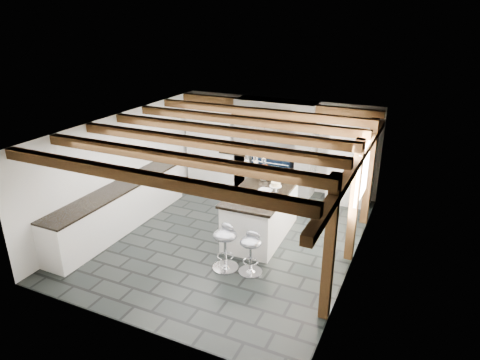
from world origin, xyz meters
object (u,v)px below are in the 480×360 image
at_px(kitchen_island, 261,213).
at_px(bar_stool_far, 226,242).
at_px(bar_stool_near, 251,248).
at_px(range_cooker, 274,173).

bearing_deg(kitchen_island, bar_stool_far, -96.32).
relative_size(kitchen_island, bar_stool_near, 2.64).
height_order(bar_stool_near, bar_stool_far, bar_stool_far).
relative_size(bar_stool_near, bar_stool_far, 0.90).
distance_m(range_cooker, kitchen_island, 2.44).
relative_size(kitchen_island, bar_stool_far, 2.39).
height_order(range_cooker, bar_stool_far, range_cooker).
distance_m(bar_stool_near, bar_stool_far, 0.46).
distance_m(range_cooker, bar_stool_near, 3.80).
bearing_deg(kitchen_island, bar_stool_near, -77.23).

